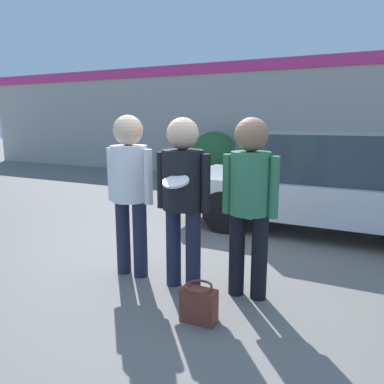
% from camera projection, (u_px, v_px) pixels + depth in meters
% --- Properties ---
extents(ground_plane, '(56.00, 56.00, 0.00)m').
position_uv_depth(ground_plane, '(198.00, 276.00, 4.03)').
color(ground_plane, '#66635E').
extents(storefront_building, '(24.00, 0.22, 3.26)m').
position_uv_depth(storefront_building, '(311.00, 119.00, 9.85)').
color(storefront_building, '#B2A89E').
rests_on(storefront_building, ground).
extents(person_left, '(0.55, 0.38, 1.71)m').
position_uv_depth(person_left, '(130.00, 181.00, 3.90)').
color(person_left, '#1E2338').
rests_on(person_left, ground).
extents(person_middle_with_frisbee, '(0.57, 0.59, 1.68)m').
position_uv_depth(person_middle_with_frisbee, '(183.00, 188.00, 3.60)').
color(person_middle_with_frisbee, '#1E2338').
rests_on(person_middle_with_frisbee, ground).
extents(person_right, '(0.53, 0.36, 1.69)m').
position_uv_depth(person_right, '(250.00, 193.00, 3.40)').
color(person_right, black).
rests_on(person_right, ground).
extents(parked_car_near, '(4.48, 1.84, 1.46)m').
position_uv_depth(parked_car_near, '(329.00, 183.00, 5.61)').
color(parked_car_near, '#B7BABF').
rests_on(parked_car_near, ground).
extents(shrub, '(1.34, 1.34, 1.34)m').
position_uv_depth(shrub, '(215.00, 156.00, 10.31)').
color(shrub, '#285B2D').
rests_on(shrub, ground).
extents(handbag, '(0.30, 0.23, 0.33)m').
position_uv_depth(handbag, '(199.00, 304.00, 3.11)').
color(handbag, brown).
rests_on(handbag, ground).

